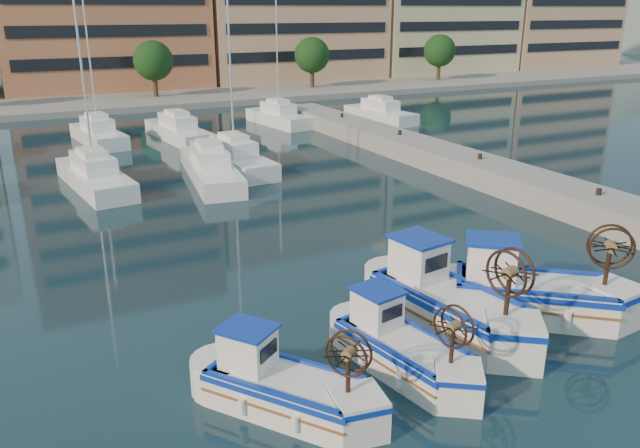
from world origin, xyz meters
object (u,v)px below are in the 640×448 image
(fishing_boat_d, at_px, (528,290))
(fishing_boat_c, at_px, (445,300))
(fishing_boat_a, at_px, (282,384))
(fishing_boat_b, at_px, (400,346))

(fishing_boat_d, bearing_deg, fishing_boat_c, 116.44)
(fishing_boat_c, bearing_deg, fishing_boat_d, -21.74)
(fishing_boat_c, bearing_deg, fishing_boat_a, -173.76)
(fishing_boat_a, bearing_deg, fishing_boat_d, -29.43)
(fishing_boat_b, bearing_deg, fishing_boat_a, 173.30)
(fishing_boat_b, height_order, fishing_boat_c, fishing_boat_c)
(fishing_boat_a, height_order, fishing_boat_c, fishing_boat_c)
(fishing_boat_b, bearing_deg, fishing_boat_d, -2.21)
(fishing_boat_a, relative_size, fishing_boat_d, 0.81)
(fishing_boat_b, xyz_separation_m, fishing_boat_d, (5.23, 0.76, 0.18))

